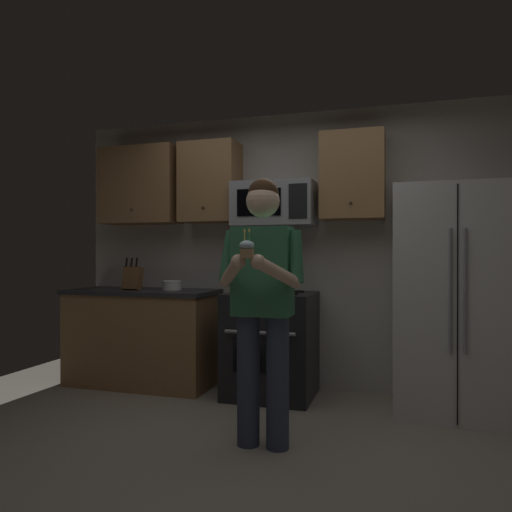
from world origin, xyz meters
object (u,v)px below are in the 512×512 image
Objects in this scene: microwave at (274,204)px; person at (262,295)px; cupcake at (247,249)px; refrigerator at (453,300)px; knife_block at (133,278)px; oven_range at (271,344)px; bowl_large_white at (172,285)px.

microwave is 0.42× the size of person.
person reaches higher than cupcake.
refrigerator reaches higher than knife_block.
microwave is at bearing 6.17° from knife_block.
oven_range is at bearing 178.50° from refrigerator.
refrigerator reaches higher than cupcake.
knife_block is (-1.38, -0.03, 0.57)m from oven_range.
bowl_large_white is at bearing 177.66° from refrigerator.
oven_range is 1.69m from cupcake.
knife_block reaches higher than oven_range.
refrigerator reaches higher than oven_range.
oven_range is 0.52× the size of refrigerator.
knife_block is (-1.38, -0.15, -0.69)m from microwave.
refrigerator is at bearing 48.34° from cupcake.
knife_block is 1.84× the size of cupcake.
bowl_large_white is at bearing 129.44° from cupcake.
microwave is at bearing 101.08° from person.
refrigerator is at bearing -1.50° from oven_range.
person is at bearing -139.24° from refrigerator.
cupcake is (-1.26, -1.41, 0.39)m from refrigerator.
cupcake reaches higher than oven_range.
microwave is 2.31× the size of knife_block.
cupcake is (-0.00, -0.33, 0.30)m from person.
microwave reaches higher than oven_range.
refrigerator is at bearing -2.34° from bowl_large_white.
oven_range is at bearing 1.22° from knife_block.
knife_block is at bearing -178.78° from oven_range.
knife_block is at bearing 179.80° from refrigerator.
refrigerator is 9.31× the size of bowl_large_white.
cupcake reaches higher than knife_block.
microwave is at bearing 89.98° from oven_range.
microwave is 1.26m from bowl_large_white.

